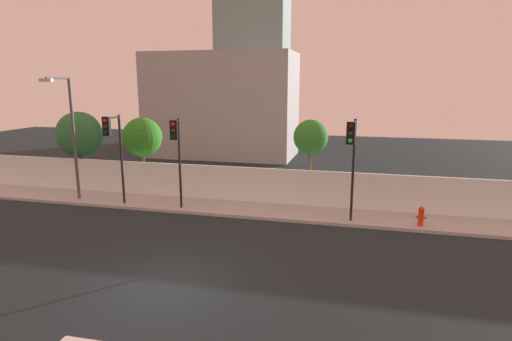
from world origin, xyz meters
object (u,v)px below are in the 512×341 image
(traffic_light_right, at_px, (352,150))
(roadside_tree_leftmost, at_px, (79,134))
(fire_hydrant, at_px, (421,215))
(traffic_light_center, at_px, (176,145))
(street_lamp_curbside, at_px, (70,128))
(traffic_light_left, at_px, (113,141))
(roadside_tree_midleft, at_px, (142,137))
(roadside_tree_midright, at_px, (311,137))

(traffic_light_right, bearing_deg, roadside_tree_leftmost, 165.78)
(fire_hydrant, xyz_separation_m, roadside_tree_leftmost, (-19.23, 3.28, 2.58))
(traffic_light_center, relative_size, roadside_tree_leftmost, 0.97)
(street_lamp_curbside, bearing_deg, traffic_light_left, -12.05)
(traffic_light_left, distance_m, roadside_tree_leftmost, 6.30)
(fire_hydrant, bearing_deg, street_lamp_curbside, -179.72)
(street_lamp_curbside, xyz_separation_m, fire_hydrant, (17.21, 0.08, -3.35))
(street_lamp_curbside, relative_size, roadside_tree_midleft, 1.48)
(roadside_tree_midleft, bearing_deg, traffic_light_left, -80.49)
(traffic_light_center, relative_size, roadside_tree_midleft, 1.03)
(roadside_tree_midleft, xyz_separation_m, roadside_tree_midright, (9.76, 0.00, 0.29))
(traffic_light_right, xyz_separation_m, roadside_tree_leftmost, (-16.19, 4.10, -0.32))
(traffic_light_right, relative_size, roadside_tree_leftmost, 1.01)
(traffic_light_left, bearing_deg, traffic_light_center, 3.53)
(traffic_light_center, bearing_deg, roadside_tree_leftmost, 155.01)
(fire_hydrant, bearing_deg, roadside_tree_midright, 148.05)
(roadside_tree_midright, bearing_deg, roadside_tree_midleft, 180.00)
(traffic_light_right, bearing_deg, street_lamp_curbside, 177.00)
(traffic_light_center, bearing_deg, roadside_tree_midright, 32.69)
(roadside_tree_midright, bearing_deg, traffic_light_center, -147.31)
(traffic_light_right, relative_size, fire_hydrant, 5.31)
(street_lamp_curbside, xyz_separation_m, roadside_tree_midright, (11.96, 3.36, -0.52))
(roadside_tree_midleft, bearing_deg, traffic_light_center, -44.23)
(roadside_tree_leftmost, xyz_separation_m, roadside_tree_midright, (13.97, 0.00, 0.24))
(traffic_light_right, xyz_separation_m, street_lamp_curbside, (-14.18, 0.74, 0.45))
(traffic_light_left, distance_m, street_lamp_curbside, 2.98)
(roadside_tree_midleft, bearing_deg, roadside_tree_leftmost, 180.00)
(traffic_light_center, relative_size, traffic_light_right, 0.96)
(roadside_tree_leftmost, bearing_deg, traffic_light_right, -14.22)
(traffic_light_left, xyz_separation_m, traffic_light_center, (3.21, 0.20, -0.11))
(traffic_light_right, height_order, street_lamp_curbside, street_lamp_curbside)
(roadside_tree_leftmost, relative_size, roadside_tree_midright, 1.04)
(traffic_light_center, relative_size, street_lamp_curbside, 0.69)
(street_lamp_curbside, bearing_deg, roadside_tree_midleft, 56.71)
(traffic_light_right, distance_m, roadside_tree_midright, 4.66)
(traffic_light_right, height_order, roadside_tree_midleft, traffic_light_right)
(fire_hydrant, distance_m, roadside_tree_midleft, 15.57)
(street_lamp_curbside, distance_m, roadside_tree_leftmost, 3.99)
(traffic_light_center, distance_m, street_lamp_curbside, 6.12)
(traffic_light_right, relative_size, roadside_tree_midright, 1.05)
(roadside_tree_leftmost, bearing_deg, roadside_tree_midright, 0.00)
(traffic_light_right, distance_m, street_lamp_curbside, 14.20)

